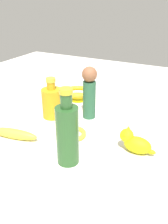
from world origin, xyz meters
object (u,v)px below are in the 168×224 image
object	(u,v)px
bowl	(78,93)
cat_figurine	(135,142)
person_figure_adult	(89,91)
bottle_tall	(67,133)
nail_polish_jar	(49,99)
bottle_short	(52,102)
bangle	(72,134)
banana	(14,134)

from	to	relation	value
bowl	cat_figurine	bearing A→B (deg)	140.91
person_figure_adult	bottle_tall	bearing A→B (deg)	104.10
nail_polish_jar	bowl	bearing A→B (deg)	-129.45
bowl	bottle_short	distance (m)	0.22
cat_figurine	bowl	xyz separation A→B (m)	(0.38, -0.31, -0.01)
bangle	banana	bearing A→B (deg)	32.39
banana	nail_polish_jar	bearing A→B (deg)	-87.54
bangle	banana	size ratio (longest dim) A/B	0.58
bottle_short	person_figure_adult	size ratio (longest dim) A/B	0.78
banana	bowl	xyz separation A→B (m)	(-0.03, -0.42, 0.01)
bangle	nail_polish_jar	xyz separation A→B (m)	(0.24, -0.20, 0.01)
banana	bottle_short	size ratio (longest dim) A/B	1.06
cat_figurine	nail_polish_jar	bearing A→B (deg)	-22.17
bottle_tall	bottle_short	xyz separation A→B (m)	(0.21, -0.23, -0.03)
banana	person_figure_adult	distance (m)	0.33
bowl	bottle_tall	bearing A→B (deg)	115.20
bangle	bottle_short	xyz separation A→B (m)	(0.15, -0.10, 0.06)
bottle_tall	bowl	size ratio (longest dim) A/B	1.86
bangle	bottle_short	bearing A→B (deg)	-33.81
bottle_tall	bangle	xyz separation A→B (m)	(0.07, -0.14, -0.09)
bottle_tall	bangle	bearing A→B (deg)	-63.92
person_figure_adult	bottle_short	bearing A→B (deg)	24.79
bowl	person_figure_adult	xyz separation A→B (m)	(-0.14, 0.15, 0.09)
bowl	bottle_short	world-z (taller)	bottle_short
bangle	cat_figurine	size ratio (longest dim) A/B	0.86
cat_figurine	nail_polish_jar	world-z (taller)	cat_figurine
bangle	nail_polish_jar	size ratio (longest dim) A/B	2.36
cat_figurine	banana	xyz separation A→B (m)	(0.40, 0.12, -0.02)
banana	bottle_short	xyz separation A→B (m)	(-0.03, -0.21, 0.05)
banana	cat_figurine	bearing A→B (deg)	-173.51
nail_polish_jar	bottle_short	bearing A→B (deg)	132.35
bottle_tall	bowl	xyz separation A→B (m)	(0.21, -0.45, -0.07)
bangle	bottle_short	size ratio (longest dim) A/B	0.62
bowl	nail_polish_jar	world-z (taller)	bowl
bottle_tall	person_figure_adult	distance (m)	0.31
bottle_tall	bowl	bearing A→B (deg)	-64.80
bottle_tall	bottle_short	bearing A→B (deg)	-47.66
bangle	cat_figurine	world-z (taller)	cat_figurine
bangle	nail_polish_jar	bearing A→B (deg)	-39.86
bangle	person_figure_adult	world-z (taller)	person_figure_adult
bangle	bowl	size ratio (longest dim) A/B	0.81
bangle	nail_polish_jar	distance (m)	0.31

